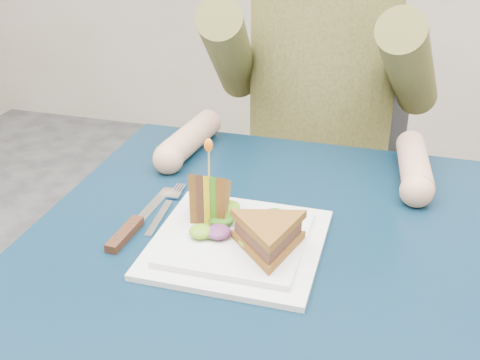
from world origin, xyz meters
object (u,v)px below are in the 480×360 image
(table, at_px, (264,272))
(knife, at_px, (131,228))
(plate, at_px, (237,241))
(fork, at_px, (165,209))
(diner, at_px, (323,38))
(sandwich_flat, at_px, (269,235))
(chair, at_px, (321,166))
(sandwich_upright, at_px, (210,197))

(table, relative_size, knife, 3.38)
(plate, xyz_separation_m, knife, (-0.18, -0.01, -0.00))
(fork, relative_size, knife, 0.81)
(table, bearing_deg, diner, 90.00)
(table, xyz_separation_m, sandwich_flat, (0.02, -0.08, 0.12))
(sandwich_flat, xyz_separation_m, fork, (-0.21, 0.09, -0.04))
(diner, distance_m, plate, 0.61)
(chair, bearing_deg, knife, -106.55)
(table, bearing_deg, sandwich_flat, -72.97)
(chair, height_order, plate, chair)
(table, distance_m, knife, 0.23)
(table, xyz_separation_m, chair, (0.00, 0.65, -0.11))
(sandwich_flat, xyz_separation_m, knife, (-0.23, 0.02, -0.04))
(sandwich_flat, bearing_deg, chair, 91.85)
(sandwich_flat, relative_size, fork, 1.05)
(sandwich_flat, bearing_deg, knife, 175.43)
(sandwich_flat, distance_m, knife, 0.24)
(chair, height_order, diner, diner)
(chair, xyz_separation_m, diner, (-0.00, -0.11, 0.37))
(diner, bearing_deg, fork, -109.35)
(diner, relative_size, knife, 3.36)
(fork, bearing_deg, plate, -24.89)
(fork, bearing_deg, diner, 70.65)
(sandwich_upright, relative_size, fork, 0.71)
(chair, bearing_deg, diner, -90.00)
(diner, bearing_deg, sandwich_flat, -87.81)
(diner, xyz_separation_m, plate, (-0.03, -0.59, -0.18))
(chair, bearing_deg, fork, -106.10)
(chair, distance_m, sandwich_flat, 0.76)
(sandwich_upright, bearing_deg, table, 4.13)
(chair, height_order, fork, chair)
(sandwich_flat, bearing_deg, plate, 155.56)
(fork, height_order, knife, knife)
(plate, bearing_deg, table, 58.52)
(sandwich_upright, relative_size, knife, 0.57)
(plate, xyz_separation_m, fork, (-0.15, 0.07, -0.01))
(diner, xyz_separation_m, sandwich_upright, (-0.09, -0.54, -0.13))
(plate, xyz_separation_m, sandwich_upright, (-0.06, 0.05, 0.05))
(diner, xyz_separation_m, knife, (-0.21, -0.59, -0.18))
(plate, bearing_deg, chair, 87.42)
(plate, relative_size, sandwich_flat, 1.38)
(diner, xyz_separation_m, sandwich_flat, (0.02, -0.61, -0.14))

